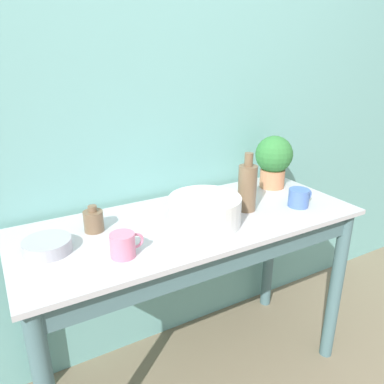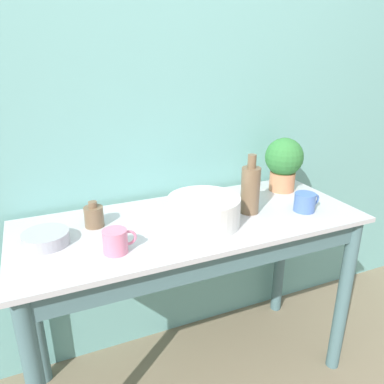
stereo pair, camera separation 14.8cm
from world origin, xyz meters
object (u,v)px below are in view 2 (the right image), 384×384
(bowl_wash_large, at_px, (204,211))
(bottle_short, at_px, (94,216))
(bowl_small_steel, at_px, (46,238))
(bottle_tall, at_px, (250,189))
(mug_blue, at_px, (305,202))
(mug_pink, at_px, (116,241))
(potted_plant, at_px, (284,161))

(bowl_wash_large, relative_size, bottle_short, 2.77)
(bowl_wash_large, distance_m, bowl_small_steel, 0.59)
(bottle_tall, bearing_deg, mug_blue, -20.15)
(bottle_tall, height_order, mug_blue, bottle_tall)
(mug_pink, bearing_deg, potted_plant, 17.58)
(bowl_wash_large, xyz_separation_m, mug_blue, (0.45, -0.05, -0.02))
(bowl_wash_large, distance_m, bottle_short, 0.43)
(mug_blue, bearing_deg, mug_pink, -178.05)
(potted_plant, xyz_separation_m, bowl_wash_large, (-0.52, -0.20, -0.09))
(bowl_wash_large, height_order, bottle_tall, bottle_tall)
(mug_pink, bearing_deg, bottle_tall, 10.53)
(bowl_small_steel, bearing_deg, potted_plant, 6.48)
(bottle_short, xyz_separation_m, mug_pink, (0.03, -0.24, -0.00))
(bowl_wash_large, relative_size, mug_pink, 2.43)
(bottle_short, distance_m, bowl_small_steel, 0.20)
(mug_blue, bearing_deg, bottle_tall, 159.85)
(bottle_tall, xyz_separation_m, mug_blue, (0.23, -0.08, -0.07))
(mug_pink, bearing_deg, bowl_small_steel, 144.43)
(potted_plant, xyz_separation_m, mug_blue, (-0.07, -0.25, -0.11))
(potted_plant, relative_size, mug_blue, 2.14)
(mug_blue, distance_m, bowl_small_steel, 1.05)
(bottle_short, relative_size, bowl_small_steel, 0.63)
(bowl_small_steel, bearing_deg, bottle_short, 23.62)
(bottle_tall, xyz_separation_m, bottle_short, (-0.63, 0.12, -0.06))
(bottle_tall, distance_m, mug_pink, 0.61)
(potted_plant, bearing_deg, bowl_small_steel, -173.52)
(bottle_short, bearing_deg, mug_pink, -81.87)
(bowl_wash_large, bearing_deg, bottle_tall, 7.78)
(potted_plant, relative_size, bowl_small_steel, 1.60)
(potted_plant, distance_m, mug_blue, 0.28)
(bottle_short, height_order, mug_pink, bottle_short)
(mug_pink, relative_size, mug_blue, 0.96)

